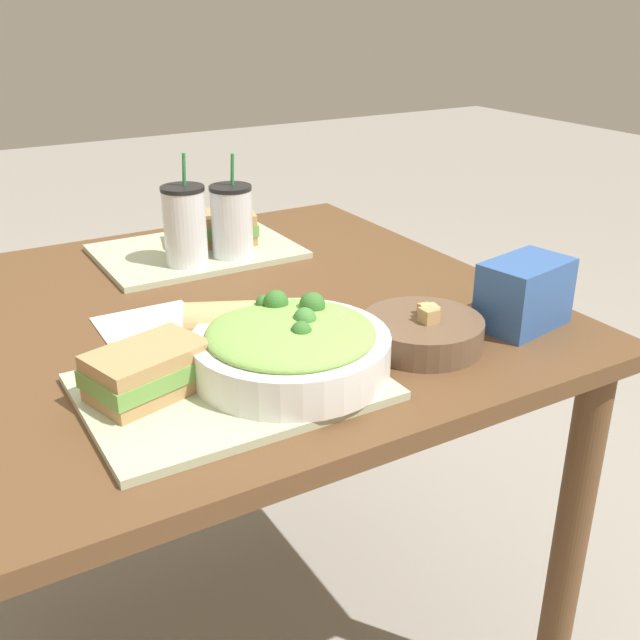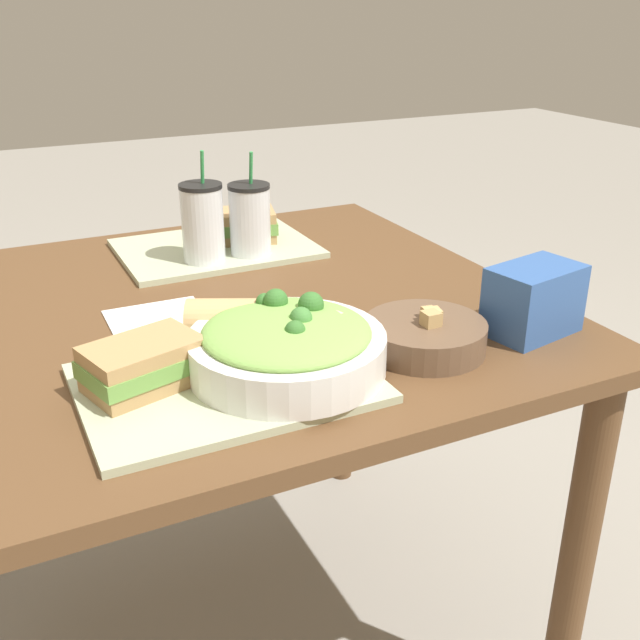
{
  "view_description": "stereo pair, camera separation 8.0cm",
  "coord_description": "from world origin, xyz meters",
  "px_view_note": "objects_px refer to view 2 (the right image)",
  "views": [
    {
      "loc": [
        -0.41,
        -1.12,
        1.28
      ],
      "look_at": [
        0.1,
        -0.25,
        0.84
      ],
      "focal_mm": 42.0,
      "sensor_mm": 36.0,
      "label": 1
    },
    {
      "loc": [
        -0.34,
        -1.15,
        1.28
      ],
      "look_at": [
        0.1,
        -0.25,
        0.84
      ],
      "focal_mm": 42.0,
      "sensor_mm": 36.0,
      "label": 2
    }
  ],
  "objects_px": {
    "baguette_near": "(223,323)",
    "chip_bag": "(534,300)",
    "salad_bowl": "(287,345)",
    "soup_bowl": "(425,335)",
    "sandwich_far": "(236,226)",
    "drink_cup_red": "(250,221)",
    "sandwich_near": "(144,364)",
    "napkin_folded": "(156,315)",
    "drink_cup_dark": "(203,225)"
  },
  "relations": [
    {
      "from": "sandwich_far",
      "to": "chip_bag",
      "type": "distance_m",
      "value": 0.68
    },
    {
      "from": "soup_bowl",
      "to": "drink_cup_dark",
      "type": "distance_m",
      "value": 0.54
    },
    {
      "from": "soup_bowl",
      "to": "drink_cup_dark",
      "type": "height_order",
      "value": "drink_cup_dark"
    },
    {
      "from": "baguette_near",
      "to": "sandwich_far",
      "type": "bearing_deg",
      "value": 3.24
    },
    {
      "from": "sandwich_near",
      "to": "sandwich_far",
      "type": "height_order",
      "value": "same"
    },
    {
      "from": "salad_bowl",
      "to": "drink_cup_dark",
      "type": "distance_m",
      "value": 0.5
    },
    {
      "from": "drink_cup_red",
      "to": "chip_bag",
      "type": "height_order",
      "value": "drink_cup_red"
    },
    {
      "from": "salad_bowl",
      "to": "sandwich_near",
      "type": "xyz_separation_m",
      "value": [
        -0.19,
        0.04,
        -0.01
      ]
    },
    {
      "from": "drink_cup_red",
      "to": "napkin_folded",
      "type": "xyz_separation_m",
      "value": [
        -0.25,
        -0.2,
        -0.08
      ]
    },
    {
      "from": "soup_bowl",
      "to": "sandwich_near",
      "type": "relative_size",
      "value": 1.05
    },
    {
      "from": "drink_cup_dark",
      "to": "soup_bowl",
      "type": "bearing_deg",
      "value": -70.36
    },
    {
      "from": "soup_bowl",
      "to": "drink_cup_red",
      "type": "bearing_deg",
      "value": 99.38
    },
    {
      "from": "drink_cup_dark",
      "to": "drink_cup_red",
      "type": "height_order",
      "value": "drink_cup_dark"
    },
    {
      "from": "napkin_folded",
      "to": "soup_bowl",
      "type": "bearing_deg",
      "value": -42.31
    },
    {
      "from": "salad_bowl",
      "to": "chip_bag",
      "type": "xyz_separation_m",
      "value": [
        0.41,
        -0.03,
        0.0
      ]
    },
    {
      "from": "sandwich_near",
      "to": "napkin_folded",
      "type": "height_order",
      "value": "sandwich_near"
    },
    {
      "from": "soup_bowl",
      "to": "drink_cup_red",
      "type": "distance_m",
      "value": 0.52
    },
    {
      "from": "sandwich_far",
      "to": "drink_cup_red",
      "type": "relative_size",
      "value": 0.91
    },
    {
      "from": "sandwich_far",
      "to": "baguette_near",
      "type": "bearing_deg",
      "value": -96.86
    },
    {
      "from": "soup_bowl",
      "to": "drink_cup_dark",
      "type": "xyz_separation_m",
      "value": [
        -0.18,
        0.51,
        0.06
      ]
    },
    {
      "from": "salad_bowl",
      "to": "napkin_folded",
      "type": "height_order",
      "value": "salad_bowl"
    },
    {
      "from": "sandwich_far",
      "to": "chip_bag",
      "type": "bearing_deg",
      "value": -51.48
    },
    {
      "from": "salad_bowl",
      "to": "drink_cup_red",
      "type": "xyz_separation_m",
      "value": [
        0.14,
        0.5,
        0.03
      ]
    },
    {
      "from": "sandwich_near",
      "to": "drink_cup_red",
      "type": "bearing_deg",
      "value": 38.1
    },
    {
      "from": "salad_bowl",
      "to": "drink_cup_red",
      "type": "height_order",
      "value": "drink_cup_red"
    },
    {
      "from": "drink_cup_dark",
      "to": "napkin_folded",
      "type": "relative_size",
      "value": 1.34
    },
    {
      "from": "salad_bowl",
      "to": "chip_bag",
      "type": "distance_m",
      "value": 0.41
    },
    {
      "from": "baguette_near",
      "to": "drink_cup_red",
      "type": "height_order",
      "value": "drink_cup_red"
    },
    {
      "from": "baguette_near",
      "to": "chip_bag",
      "type": "xyz_separation_m",
      "value": [
        0.46,
        -0.14,
        0.01
      ]
    },
    {
      "from": "soup_bowl",
      "to": "napkin_folded",
      "type": "relative_size",
      "value": 1.14
    },
    {
      "from": "soup_bowl",
      "to": "sandwich_near",
      "type": "distance_m",
      "value": 0.42
    },
    {
      "from": "chip_bag",
      "to": "sandwich_near",
      "type": "bearing_deg",
      "value": 162.5
    },
    {
      "from": "salad_bowl",
      "to": "baguette_near",
      "type": "distance_m",
      "value": 0.13
    },
    {
      "from": "soup_bowl",
      "to": "drink_cup_dark",
      "type": "relative_size",
      "value": 0.86
    },
    {
      "from": "drink_cup_red",
      "to": "soup_bowl",
      "type": "bearing_deg",
      "value": -80.62
    },
    {
      "from": "soup_bowl",
      "to": "chip_bag",
      "type": "xyz_separation_m",
      "value": [
        0.19,
        -0.02,
        0.03
      ]
    },
    {
      "from": "soup_bowl",
      "to": "chip_bag",
      "type": "relative_size",
      "value": 1.16
    },
    {
      "from": "baguette_near",
      "to": "chip_bag",
      "type": "relative_size",
      "value": 0.78
    },
    {
      "from": "salad_bowl",
      "to": "drink_cup_dark",
      "type": "xyz_separation_m",
      "value": [
        0.04,
        0.5,
        0.03
      ]
    },
    {
      "from": "soup_bowl",
      "to": "sandwich_far",
      "type": "distance_m",
      "value": 0.61
    },
    {
      "from": "sandwich_near",
      "to": "napkin_folded",
      "type": "distance_m",
      "value": 0.27
    },
    {
      "from": "drink_cup_red",
      "to": "chip_bag",
      "type": "distance_m",
      "value": 0.59
    },
    {
      "from": "drink_cup_dark",
      "to": "napkin_folded",
      "type": "xyz_separation_m",
      "value": [
        -0.15,
        -0.2,
        -0.08
      ]
    },
    {
      "from": "soup_bowl",
      "to": "baguette_near",
      "type": "distance_m",
      "value": 0.3
    },
    {
      "from": "drink_cup_dark",
      "to": "chip_bag",
      "type": "height_order",
      "value": "drink_cup_dark"
    },
    {
      "from": "sandwich_near",
      "to": "baguette_near",
      "type": "height_order",
      "value": "baguette_near"
    },
    {
      "from": "drink_cup_dark",
      "to": "napkin_folded",
      "type": "bearing_deg",
      "value": -126.71
    },
    {
      "from": "baguette_near",
      "to": "drink_cup_red",
      "type": "relative_size",
      "value": 0.61
    },
    {
      "from": "salad_bowl",
      "to": "napkin_folded",
      "type": "xyz_separation_m",
      "value": [
        -0.11,
        0.3,
        -0.05
      ]
    },
    {
      "from": "sandwich_near",
      "to": "drink_cup_dark",
      "type": "height_order",
      "value": "drink_cup_dark"
    }
  ]
}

